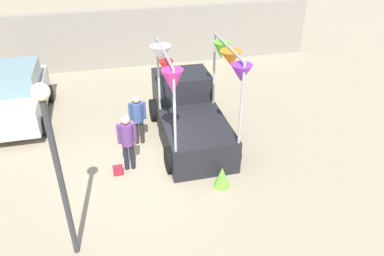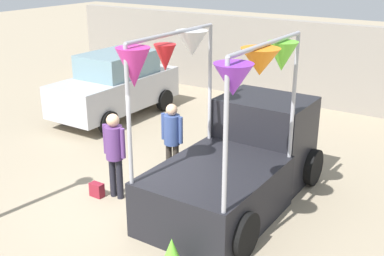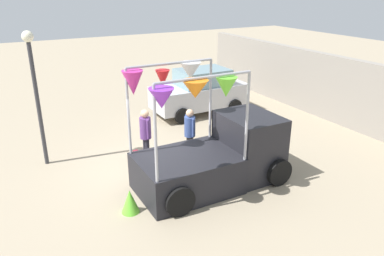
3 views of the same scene
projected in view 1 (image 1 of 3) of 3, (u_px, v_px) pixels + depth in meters
ground_plane at (147, 167)px, 10.85m from camera, size 60.00×60.00×0.00m
vendor_truck at (189, 111)px, 11.83m from camera, size 2.48×4.13×3.32m
parked_car at (17, 95)px, 12.80m from camera, size 1.88×4.00×1.88m
person_customer at (127, 138)px, 10.25m from camera, size 0.53×0.34×1.73m
person_vendor at (138, 115)px, 11.43m from camera, size 0.53×0.34×1.67m
handbag at (118, 170)px, 10.48m from camera, size 0.28×0.16×0.28m
street_lamp at (55, 153)px, 6.87m from camera, size 0.32×0.32×4.02m
brick_boundary_wall at (121, 39)px, 16.95m from camera, size 18.00×0.36×2.60m
folded_kite_bundle_lime at (222, 177)px, 9.96m from camera, size 0.54×0.54×0.60m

